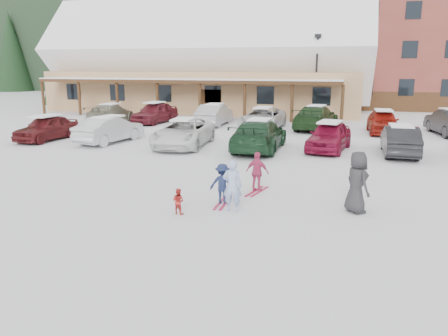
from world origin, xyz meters
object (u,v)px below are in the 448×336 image
(day_lodge, at_px, (206,67))
(parked_car_9, at_px, (214,115))
(toddler_red, at_px, (178,201))
(parked_car_0, at_px, (47,128))
(parked_car_5, at_px, (400,140))
(parked_car_1, at_px, (109,130))
(parked_car_10, at_px, (263,118))
(adult_skier, at_px, (232,186))
(parked_car_11, at_px, (316,118))
(parked_car_12, at_px, (383,122))
(parked_car_3, at_px, (259,135))
(child_magenta, at_px, (257,172))
(parked_car_2, at_px, (184,133))
(parked_car_7, at_px, (110,114))
(child_navy, at_px, (223,184))
(bystander_dark, at_px, (357,182))
(lamp_post, at_px, (316,72))
(parked_car_8, at_px, (155,113))
(parked_car_4, at_px, (329,136))

(day_lodge, distance_m, parked_car_9, 11.45)
(toddler_red, height_order, parked_car_0, parked_car_0)
(parked_car_5, bearing_deg, parked_car_1, 2.46)
(parked_car_10, bearing_deg, adult_skier, -79.50)
(day_lodge, xyz_separation_m, parked_car_11, (11.01, -10.49, -3.16))
(parked_car_12, bearing_deg, parked_car_3, -132.01)
(child_magenta, height_order, parked_car_2, parked_car_2)
(parked_car_7, bearing_deg, parked_car_3, 145.05)
(parked_car_1, height_order, parked_car_3, parked_car_3)
(adult_skier, distance_m, child_magenta, 2.18)
(parked_car_11, height_order, parked_car_12, parked_car_11)
(adult_skier, relative_size, child_magenta, 1.13)
(parked_car_10, relative_size, parked_car_11, 0.96)
(parked_car_1, bearing_deg, parked_car_2, -170.08)
(adult_skier, height_order, child_navy, adult_skier)
(parked_car_5, bearing_deg, day_lodge, -49.44)
(parked_car_10, distance_m, parked_car_12, 7.55)
(parked_car_9, bearing_deg, parked_car_10, 164.69)
(bystander_dark, xyz_separation_m, parked_car_5, (2.11, 9.23, -0.20))
(day_lodge, xyz_separation_m, parked_car_3, (8.80, -18.67, -3.17))
(adult_skier, xyz_separation_m, child_magenta, (0.31, 2.15, -0.09))
(bystander_dark, bearing_deg, parked_car_3, -6.27)
(parked_car_9, bearing_deg, parked_car_7, 8.20)
(lamp_post, height_order, child_magenta, lamp_post)
(lamp_post, xyz_separation_m, bystander_dark, (2.86, -23.00, -2.75))
(parked_car_0, distance_m, parked_car_2, 8.15)
(lamp_post, bearing_deg, day_lodge, 157.98)
(parked_car_8, bearing_deg, adult_skier, -51.90)
(child_navy, height_order, parked_car_1, parked_car_1)
(day_lodge, relative_size, child_navy, 23.21)
(parked_car_0, relative_size, parked_car_2, 0.79)
(adult_skier, height_order, parked_car_9, adult_skier)
(day_lodge, xyz_separation_m, parked_car_4, (12.17, -17.77, -3.22))
(day_lodge, distance_m, parked_car_11, 15.53)
(day_lodge, distance_m, lamp_post, 11.29)
(parked_car_9, height_order, parked_car_12, parked_car_9)
(parked_car_10, bearing_deg, lamp_post, 70.58)
(child_magenta, bearing_deg, parked_car_2, -40.65)
(bystander_dark, distance_m, parked_car_4, 9.54)
(day_lodge, bearing_deg, parked_car_5, -49.39)
(adult_skier, height_order, parked_car_3, parked_car_3)
(day_lodge, height_order, parked_car_3, day_lodge)
(parked_car_12, bearing_deg, parked_car_11, 169.46)
(parked_car_5, bearing_deg, parked_car_2, 3.37)
(bystander_dark, relative_size, parked_car_9, 0.40)
(parked_car_8, relative_size, parked_car_10, 0.86)
(lamp_post, distance_m, parked_car_8, 12.98)
(child_magenta, height_order, parked_car_12, parked_car_12)
(parked_car_1, distance_m, parked_car_12, 16.52)
(child_magenta, bearing_deg, lamp_post, -77.87)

